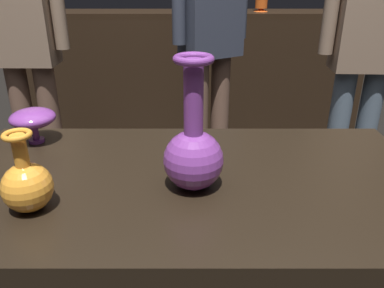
{
  "coord_description": "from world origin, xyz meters",
  "views": [
    {
      "loc": [
        0.01,
        -0.83,
        1.27
      ],
      "look_at": [
        0.01,
        -0.02,
        0.9
      ],
      "focal_mm": 35.94,
      "sensor_mm": 36.0,
      "label": 1
    }
  ],
  "objects_px": {
    "vase_right_accent": "(34,118)",
    "visitor_center_back": "(212,25)",
    "vase_centerpiece": "(194,151)",
    "visitor_near_right": "(370,39)",
    "vase_left_accent": "(28,184)",
    "visitor_near_left": "(24,33)"
  },
  "relations": [
    {
      "from": "vase_right_accent",
      "to": "visitor_center_back",
      "type": "bearing_deg",
      "value": 62.78
    },
    {
      "from": "vase_centerpiece",
      "to": "visitor_near_right",
      "type": "relative_size",
      "value": 0.19
    },
    {
      "from": "vase_left_accent",
      "to": "vase_centerpiece",
      "type": "bearing_deg",
      "value": 15.04
    },
    {
      "from": "vase_centerpiece",
      "to": "visitor_center_back",
      "type": "relative_size",
      "value": 0.18
    },
    {
      "from": "vase_centerpiece",
      "to": "visitor_near_right",
      "type": "bearing_deg",
      "value": 52.89
    },
    {
      "from": "vase_right_accent",
      "to": "visitor_near_right",
      "type": "height_order",
      "value": "visitor_near_right"
    },
    {
      "from": "visitor_center_back",
      "to": "visitor_near_right",
      "type": "height_order",
      "value": "visitor_center_back"
    },
    {
      "from": "vase_centerpiece",
      "to": "vase_right_accent",
      "type": "bearing_deg",
      "value": 150.83
    },
    {
      "from": "vase_centerpiece",
      "to": "visitor_near_right",
      "type": "height_order",
      "value": "visitor_near_right"
    },
    {
      "from": "vase_right_accent",
      "to": "visitor_near_right",
      "type": "distance_m",
      "value": 1.59
    },
    {
      "from": "vase_centerpiece",
      "to": "vase_right_accent",
      "type": "height_order",
      "value": "vase_centerpiece"
    },
    {
      "from": "visitor_near_left",
      "to": "visitor_center_back",
      "type": "height_order",
      "value": "visitor_center_back"
    },
    {
      "from": "vase_centerpiece",
      "to": "vase_right_accent",
      "type": "xyz_separation_m",
      "value": [
        -0.47,
        0.26,
        -0.02
      ]
    },
    {
      "from": "visitor_near_left",
      "to": "visitor_near_right",
      "type": "xyz_separation_m",
      "value": [
        1.73,
        -0.08,
        -0.01
      ]
    },
    {
      "from": "vase_centerpiece",
      "to": "visitor_near_left",
      "type": "distance_m",
      "value": 1.5
    },
    {
      "from": "visitor_near_left",
      "to": "visitor_center_back",
      "type": "relative_size",
      "value": 0.98
    },
    {
      "from": "vase_right_accent",
      "to": "visitor_near_left",
      "type": "distance_m",
      "value": 1.05
    },
    {
      "from": "vase_left_accent",
      "to": "vase_right_accent",
      "type": "bearing_deg",
      "value": 108.64
    },
    {
      "from": "vase_left_accent",
      "to": "visitor_near_left",
      "type": "height_order",
      "value": "visitor_near_left"
    },
    {
      "from": "visitor_near_left",
      "to": "visitor_near_right",
      "type": "bearing_deg",
      "value": 178.19
    },
    {
      "from": "visitor_center_back",
      "to": "visitor_near_right",
      "type": "bearing_deg",
      "value": 131.87
    },
    {
      "from": "vase_left_accent",
      "to": "visitor_near_right",
      "type": "relative_size",
      "value": 0.11
    }
  ]
}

